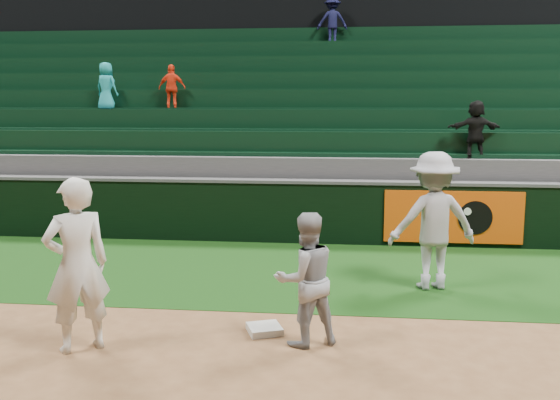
# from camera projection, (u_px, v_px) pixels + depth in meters

# --- Properties ---
(ground) EXTENTS (70.00, 70.00, 0.00)m
(ground) POSITION_uv_depth(u_px,v_px,m) (261.00, 339.00, 7.35)
(ground) COLOR brown
(ground) RESTS_ON ground
(foul_grass) EXTENTS (36.00, 4.20, 0.01)m
(foul_grass) POSITION_uv_depth(u_px,v_px,m) (286.00, 271.00, 10.30)
(foul_grass) COLOR black
(foul_grass) RESTS_ON ground
(upper_deck) EXTENTS (40.00, 12.00, 12.00)m
(upper_deck) POSITION_uv_depth(u_px,v_px,m) (324.00, 16.00, 23.56)
(upper_deck) COLOR black
(upper_deck) RESTS_ON ground
(first_base) EXTENTS (0.50, 0.50, 0.09)m
(first_base) POSITION_uv_depth(u_px,v_px,m) (264.00, 329.00, 7.54)
(first_base) COLOR silver
(first_base) RESTS_ON ground
(first_baseman) EXTENTS (0.85, 0.81, 1.96)m
(first_baseman) POSITION_uv_depth(u_px,v_px,m) (77.00, 265.00, 6.89)
(first_baseman) COLOR silver
(first_baseman) RESTS_ON ground
(baserunner) EXTENTS (0.94, 0.87, 1.54)m
(baserunner) POSITION_uv_depth(u_px,v_px,m) (306.00, 279.00, 7.08)
(baserunner) COLOR #92959C
(baserunner) RESTS_ON ground
(base_coach) EXTENTS (1.45, 1.03, 2.04)m
(base_coach) POSITION_uv_depth(u_px,v_px,m) (433.00, 221.00, 9.20)
(base_coach) COLOR #9EA1AC
(base_coach) RESTS_ON foul_grass
(field_wall) EXTENTS (36.00, 0.45, 1.25)m
(field_wall) POSITION_uv_depth(u_px,v_px,m) (298.00, 211.00, 12.36)
(field_wall) COLOR black
(field_wall) RESTS_ON ground
(stadium_seating) EXTENTS (36.00, 5.95, 5.64)m
(stadium_seating) POSITION_uv_depth(u_px,v_px,m) (309.00, 144.00, 15.90)
(stadium_seating) COLOR #3D3D3F
(stadium_seating) RESTS_ON ground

